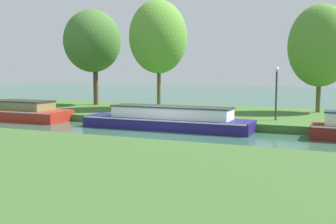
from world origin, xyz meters
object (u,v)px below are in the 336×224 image
(red_cruiser, at_px, (27,112))
(lamp_post, at_px, (276,87))
(navy_barge, at_px, (168,119))
(willow_tree_centre, at_px, (158,37))
(mooring_post_near, at_px, (196,113))
(mooring_post_far, at_px, (52,107))
(willow_tree_left, at_px, (92,41))
(willow_tree_right, at_px, (320,46))

(red_cruiser, xyz_separation_m, lamp_post, (14.48, 2.79, 1.65))
(navy_barge, relative_size, willow_tree_centre, 1.21)
(willow_tree_centre, xyz_separation_m, mooring_post_near, (4.51, -4.98, -4.60))
(lamp_post, height_order, mooring_post_near, lamp_post)
(mooring_post_near, height_order, mooring_post_far, mooring_post_near)
(red_cruiser, bearing_deg, willow_tree_centre, 47.78)
(red_cruiser, height_order, mooring_post_far, red_cruiser)
(mooring_post_near, bearing_deg, lamp_post, 17.51)
(willow_tree_left, xyz_separation_m, mooring_post_near, (10.35, -5.67, -4.52))
(navy_barge, height_order, lamp_post, lamp_post)
(navy_barge, bearing_deg, willow_tree_right, 49.85)
(willow_tree_left, distance_m, mooring_post_far, 7.30)
(navy_barge, relative_size, lamp_post, 3.20)
(willow_tree_left, relative_size, lamp_post, 2.56)
(navy_barge, bearing_deg, mooring_post_near, 56.54)
(red_cruiser, height_order, willow_tree_centre, willow_tree_centre)
(willow_tree_centre, bearing_deg, red_cruiser, -132.22)
(navy_barge, height_order, mooring_post_far, navy_barge)
(willow_tree_centre, bearing_deg, lamp_post, -23.29)
(willow_tree_left, distance_m, lamp_post, 15.38)
(willow_tree_left, height_order, mooring_post_near, willow_tree_left)
(willow_tree_right, relative_size, mooring_post_far, 11.29)
(navy_barge, bearing_deg, red_cruiser, -180.00)
(mooring_post_far, bearing_deg, willow_tree_centre, 43.58)
(willow_tree_centre, distance_m, willow_tree_right, 10.57)
(navy_barge, distance_m, willow_tree_right, 11.44)
(lamp_post, bearing_deg, willow_tree_centre, 156.71)
(willow_tree_left, bearing_deg, mooring_post_near, -28.70)
(willow_tree_centre, bearing_deg, willow_tree_right, 9.15)
(willow_tree_centre, relative_size, willow_tree_right, 1.10)
(red_cruiser, distance_m, willow_tree_left, 8.60)
(red_cruiser, relative_size, willow_tree_centre, 0.69)
(mooring_post_far, bearing_deg, lamp_post, 5.31)
(navy_barge, height_order, willow_tree_left, willow_tree_left)
(willow_tree_left, distance_m, willow_tree_right, 16.29)
(willow_tree_right, distance_m, mooring_post_far, 17.44)
(willow_tree_centre, height_order, willow_tree_right, willow_tree_centre)
(willow_tree_left, height_order, willow_tree_right, willow_tree_left)
(red_cruiser, bearing_deg, lamp_post, 10.93)
(red_cruiser, relative_size, lamp_post, 1.82)
(navy_barge, height_order, willow_tree_right, willow_tree_right)
(red_cruiser, bearing_deg, mooring_post_far, 66.49)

